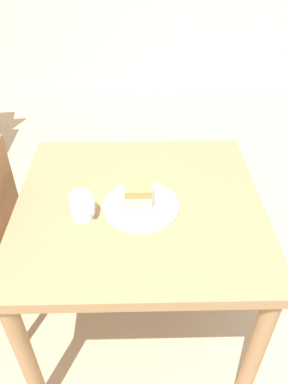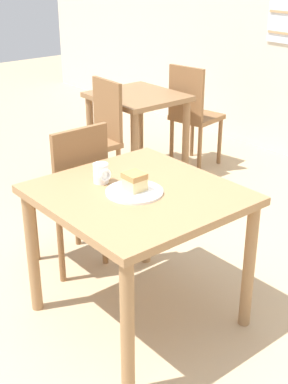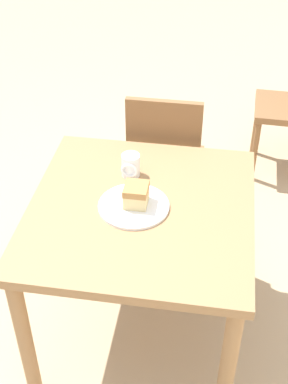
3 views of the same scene
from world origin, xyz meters
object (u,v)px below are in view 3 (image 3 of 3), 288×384
Objects in this scene: dining_table_near at (141,228)px; coffee_mug at (131,166)px; chair_near_window at (165,164)px; cake_slice at (136,195)px; plate at (134,206)px.

dining_table_near is 9.17× the size of coffee_mug.
chair_near_window is 0.53m from coffee_mug.
chair_near_window is 9.41× the size of cake_slice.
plate is 2.85× the size of cake_slice.
plate is 0.05m from cake_slice.
chair_near_window is 3.30× the size of plate.
plate is 0.21m from coffee_mug.
chair_near_window reaches higher than cake_slice.
dining_table_near is 1.00× the size of chair_near_window.
coffee_mug reaches higher than plate.
chair_near_window is at bearing 178.18° from dining_table_near.
dining_table_near is 3.29× the size of plate.
plate is 2.79× the size of coffee_mug.
chair_near_window is at bearing 167.78° from coffee_mug.
chair_near_window is (-0.63, 0.02, -0.13)m from dining_table_near.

